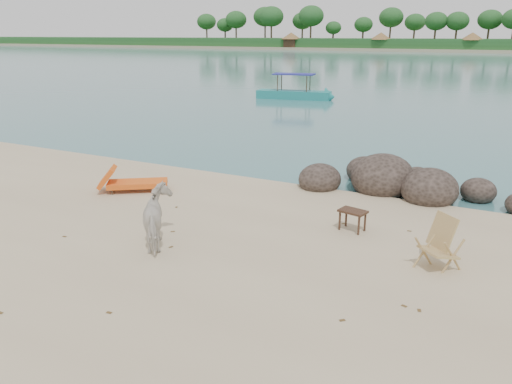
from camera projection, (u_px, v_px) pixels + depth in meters
water at (488, 60)px, 86.14m from camera, size 400.00×400.00×0.00m
far_shore at (504, 48)px, 153.93m from camera, size 420.00×90.00×1.40m
far_scenery at (502, 39)px, 124.75m from camera, size 420.00×18.00×9.50m
boulders at (394, 182)px, 14.55m from camera, size 6.45×3.04×1.39m
cow at (159, 219)px, 10.63m from camera, size 1.47×1.58×1.26m
side_table at (352, 222)px, 11.54m from camera, size 0.68×0.52×0.49m
lounge_chair at (137, 181)px, 14.46m from camera, size 2.16×1.81×0.64m
deck_chair at (439, 246)px, 9.59m from camera, size 0.96×0.96×1.01m
boat_near at (294, 78)px, 35.17m from camera, size 6.00×2.26×2.86m
dead_leaves at (228, 264)px, 9.97m from camera, size 7.81×7.20×0.00m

